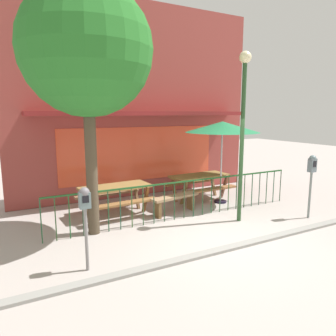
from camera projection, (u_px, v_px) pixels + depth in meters
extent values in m
plane|color=#A99E98|center=(223.00, 240.00, 6.62)|extent=(40.00, 40.00, 0.00)
cube|color=#4F2D25|center=(139.00, 193.00, 10.57)|extent=(8.02, 0.54, 0.01)
cube|color=#9C3F39|center=(138.00, 102.00, 10.05)|extent=(8.02, 0.50, 5.99)
cube|color=#E54C2D|center=(142.00, 154.00, 10.11)|extent=(5.22, 0.02, 1.70)
cube|color=maroon|center=(147.00, 113.00, 9.49)|extent=(6.82, 0.94, 0.12)
cube|color=#1B4E20|center=(184.00, 182.00, 7.85)|extent=(6.74, 0.04, 0.04)
cylinder|color=#1F502E|center=(41.00, 221.00, 6.38)|extent=(0.02, 0.02, 0.95)
cylinder|color=#264723|center=(56.00, 219.00, 6.51)|extent=(0.02, 0.02, 0.95)
cylinder|color=#1A4E22|center=(70.00, 217.00, 6.64)|extent=(0.02, 0.02, 0.95)
cylinder|color=#2D4430|center=(83.00, 215.00, 6.77)|extent=(0.02, 0.02, 0.95)
cylinder|color=#294D2D|center=(96.00, 213.00, 6.90)|extent=(0.02, 0.02, 0.95)
cylinder|color=#1C4B2B|center=(108.00, 211.00, 7.03)|extent=(0.02, 0.02, 0.95)
cylinder|color=#1A4730|center=(120.00, 209.00, 7.15)|extent=(0.02, 0.02, 0.95)
cylinder|color=#295023|center=(132.00, 208.00, 7.28)|extent=(0.02, 0.02, 0.95)
cylinder|color=#2C4E29|center=(143.00, 206.00, 7.41)|extent=(0.02, 0.02, 0.95)
cylinder|color=#204A32|center=(154.00, 204.00, 7.54)|extent=(0.02, 0.02, 0.95)
cylinder|color=#1E3F23|center=(164.00, 203.00, 7.67)|extent=(0.02, 0.02, 0.95)
cylinder|color=#1A4425|center=(174.00, 201.00, 7.80)|extent=(0.02, 0.02, 0.95)
cylinder|color=#264627|center=(184.00, 200.00, 7.93)|extent=(0.02, 0.02, 0.95)
cylinder|color=#1E4F32|center=(194.00, 199.00, 8.06)|extent=(0.02, 0.02, 0.95)
cylinder|color=#24512C|center=(203.00, 197.00, 8.19)|extent=(0.02, 0.02, 0.95)
cylinder|color=#1B4F2B|center=(212.00, 196.00, 8.32)|extent=(0.02, 0.02, 0.95)
cylinder|color=#274E29|center=(220.00, 195.00, 8.45)|extent=(0.02, 0.02, 0.95)
cylinder|color=#284F24|center=(228.00, 193.00, 8.58)|extent=(0.02, 0.02, 0.95)
cylinder|color=#1C3D21|center=(237.00, 192.00, 8.71)|extent=(0.02, 0.02, 0.95)
cylinder|color=#2B4C2D|center=(244.00, 191.00, 8.84)|extent=(0.02, 0.02, 0.95)
cylinder|color=#214D32|center=(252.00, 190.00, 8.97)|extent=(0.02, 0.02, 0.95)
cylinder|color=#213E2E|center=(259.00, 189.00, 9.10)|extent=(0.02, 0.02, 0.95)
cylinder|color=#22492D|center=(267.00, 188.00, 9.23)|extent=(0.02, 0.02, 0.95)
cylinder|color=#1C4B31|center=(274.00, 187.00, 9.36)|extent=(0.02, 0.02, 0.95)
cylinder|color=#28422C|center=(280.00, 186.00, 9.49)|extent=(0.02, 0.02, 0.95)
cube|color=olive|center=(115.00, 187.00, 8.17)|extent=(1.85, 0.88, 0.07)
cube|color=brown|center=(124.00, 203.00, 7.76)|extent=(1.81, 0.38, 0.05)
cube|color=#846041|center=(108.00, 194.00, 8.68)|extent=(1.81, 0.38, 0.05)
cube|color=brown|center=(91.00, 208.00, 7.62)|extent=(0.09, 0.35, 0.78)
cube|color=brown|center=(84.00, 203.00, 8.08)|extent=(0.09, 0.35, 0.78)
cube|color=brown|center=(146.00, 199.00, 8.38)|extent=(0.09, 0.35, 0.78)
cube|color=brown|center=(136.00, 195.00, 8.85)|extent=(0.09, 0.35, 0.78)
cube|color=olive|center=(200.00, 176.00, 9.62)|extent=(1.83, 0.83, 0.07)
cube|color=brown|center=(210.00, 189.00, 9.20)|extent=(1.81, 0.33, 0.05)
cube|color=olive|center=(189.00, 182.00, 10.14)|extent=(1.81, 0.33, 0.05)
cube|color=brown|center=(184.00, 193.00, 9.08)|extent=(0.08, 0.35, 0.78)
cube|color=brown|center=(174.00, 189.00, 9.55)|extent=(0.08, 0.35, 0.78)
cube|color=brown|center=(224.00, 187.00, 9.80)|extent=(0.08, 0.35, 0.78)
cube|color=brown|center=(213.00, 183.00, 10.28)|extent=(0.08, 0.35, 0.78)
cylinder|color=black|center=(220.00, 201.00, 9.43)|extent=(0.36, 0.36, 0.05)
cylinder|color=#B8B2BB|center=(221.00, 164.00, 9.23)|extent=(0.04, 0.04, 2.35)
cone|color=#1E7645|center=(222.00, 127.00, 9.05)|extent=(2.14, 2.14, 0.31)
cube|color=#9B7855|center=(175.00, 197.00, 8.34)|extent=(1.43, 0.55, 0.06)
cube|color=brown|center=(158.00, 209.00, 8.04)|extent=(0.08, 0.29, 0.45)
cube|color=olive|center=(191.00, 201.00, 8.71)|extent=(0.08, 0.29, 0.45)
cylinder|color=slate|center=(310.00, 195.00, 7.94)|extent=(0.06, 0.06, 1.19)
cube|color=slate|center=(312.00, 165.00, 7.81)|extent=(0.18, 0.14, 0.34)
sphere|color=slate|center=(313.00, 159.00, 7.78)|extent=(0.17, 0.17, 0.17)
cube|color=black|center=(315.00, 164.00, 7.74)|extent=(0.11, 0.01, 0.15)
cylinder|color=gray|center=(86.00, 240.00, 5.27)|extent=(0.06, 0.06, 1.09)
cube|color=slate|center=(85.00, 200.00, 5.15)|extent=(0.18, 0.14, 0.27)
sphere|color=slate|center=(84.00, 192.00, 5.13)|extent=(0.17, 0.17, 0.17)
cube|color=black|center=(86.00, 199.00, 5.08)|extent=(0.11, 0.01, 0.12)
cylinder|color=#493D2C|center=(91.00, 163.00, 6.75)|extent=(0.25, 0.25, 3.14)
sphere|color=#276F27|center=(87.00, 50.00, 6.35)|extent=(2.70, 2.70, 2.70)
cylinder|color=#294B28|center=(242.00, 145.00, 7.50)|extent=(0.10, 0.10, 3.76)
sphere|color=beige|center=(245.00, 57.00, 7.16)|extent=(0.28, 0.28, 0.28)
cube|color=gray|center=(236.00, 247.00, 6.26)|extent=(11.23, 0.20, 0.11)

